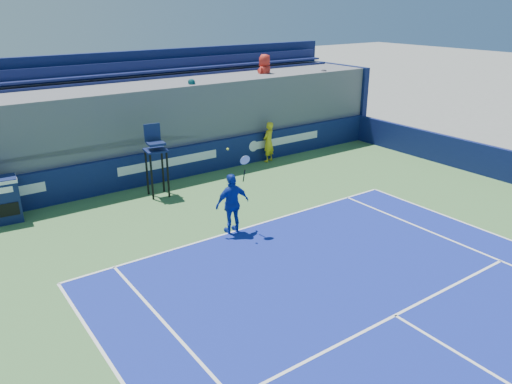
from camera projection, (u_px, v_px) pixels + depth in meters
ball_person at (269, 142)px, 20.61m from camera, size 0.72×0.60×1.67m
back_hoarding at (169, 165)px, 18.53m from camera, size 20.40×0.21×1.20m
umpire_chair at (156, 153)px, 16.71m from camera, size 0.79×0.79×2.48m
tennis_player at (232, 203)px, 14.16m from camera, size 1.07×0.51×2.57m
stadium_seating at (144, 122)px, 19.65m from camera, size 21.00×4.05×4.40m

